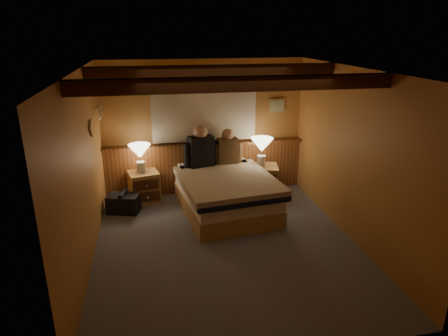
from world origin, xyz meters
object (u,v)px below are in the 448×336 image
object	(u,v)px
lamp_left	(140,153)
lamp_right	(262,147)
bed	(226,193)
person_right	(228,149)
nightstand_right	(262,181)
nightstand_left	(144,187)
duffel_bag	(124,203)
person_left	(201,149)

from	to	relation	value
lamp_left	lamp_right	world-z (taller)	lamp_right
bed	lamp_right	world-z (taller)	lamp_right
person_right	lamp_left	bearing A→B (deg)	174.09
bed	lamp_right	distance (m)	1.10
nightstand_right	lamp_left	size ratio (longest dim) A/B	1.23
nightstand_left	duffel_bag	distance (m)	0.54
nightstand_left	nightstand_right	bearing A→B (deg)	-16.67
lamp_left	lamp_right	size ratio (longest dim) A/B	0.96
nightstand_left	nightstand_right	size ratio (longest dim) A/B	0.94
bed	lamp_right	bearing A→B (deg)	28.42
nightstand_left	person_right	size ratio (longest dim) A/B	0.89
lamp_left	person_right	distance (m)	1.51
nightstand_left	nightstand_right	distance (m)	2.10
person_right	bed	bearing A→B (deg)	-107.48
lamp_right	duffel_bag	size ratio (longest dim) A/B	0.90
person_right	duffel_bag	world-z (taller)	person_right
lamp_left	nightstand_left	bearing A→B (deg)	-21.70
lamp_right	duffel_bag	xyz separation A→B (m)	(-2.41, -0.23, -0.78)
lamp_right	person_right	size ratio (longest dim) A/B	0.80
lamp_left	person_right	world-z (taller)	person_right
bed	person_left	bearing A→B (deg)	111.40
nightstand_left	person_right	distance (m)	1.60
lamp_right	duffel_bag	world-z (taller)	lamp_right
nightstand_left	lamp_left	distance (m)	0.62
nightstand_right	duffel_bag	distance (m)	2.45
person_right	person_left	bearing A→B (deg)	-175.74
person_left	person_right	world-z (taller)	person_left
bed	lamp_right	xyz separation A→B (m)	(0.74, 0.53, 0.61)
nightstand_right	lamp_left	distance (m)	2.22
lamp_left	duffel_bag	xyz separation A→B (m)	(-0.31, -0.41, -0.73)
lamp_right	nightstand_right	bearing A→B (deg)	-6.18
duffel_bag	lamp_left	bearing A→B (deg)	69.71
bed	nightstand_left	xyz separation A→B (m)	(-1.32, 0.70, -0.06)
lamp_left	nightstand_right	bearing A→B (deg)	-4.97
duffel_bag	lamp_right	bearing A→B (deg)	21.91
person_left	lamp_left	bearing A→B (deg)	159.70
lamp_left	duffel_bag	bearing A→B (deg)	-126.68
nightstand_left	person_left	size ratio (longest dim) A/B	0.76
bed	duffel_bag	xyz separation A→B (m)	(-1.66, 0.30, -0.17)
person_right	duffel_bag	xyz separation A→B (m)	(-1.82, -0.37, -0.72)
lamp_left	lamp_right	xyz separation A→B (m)	(2.10, -0.18, 0.05)
nightstand_right	lamp_right	world-z (taller)	lamp_right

